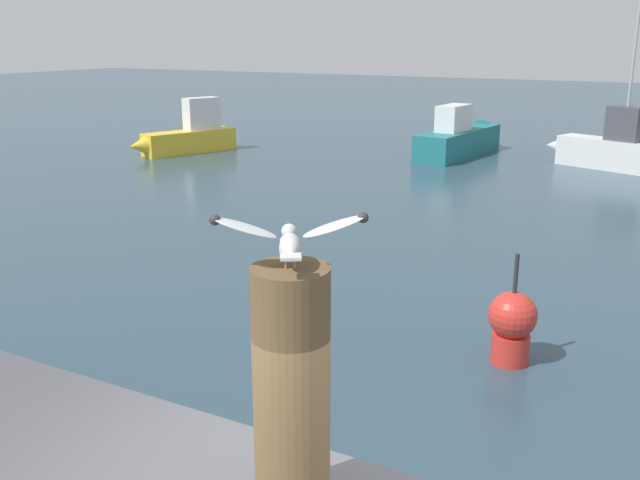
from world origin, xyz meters
TOP-DOWN VIEW (x-y plane):
  - mooring_post at (-0.07, -0.45)m, footprint 0.33×0.33m
  - seagull at (-0.07, -0.45)m, footprint 0.57×0.42m
  - boat_white at (-1.05, 18.83)m, footprint 3.59×1.96m
  - boat_yellow at (-13.30, 15.27)m, footprint 2.02×3.64m
  - boat_teal at (-5.39, 19.32)m, footprint 1.61×5.04m
  - channel_buoy at (-0.34, 4.96)m, footprint 0.56×0.56m

SIDE VIEW (x-z plane):
  - channel_buoy at x=-0.34m, z-range -0.19..1.14m
  - boat_teal at x=-5.39m, z-range -0.31..1.35m
  - boat_yellow at x=-13.30m, z-range -0.31..1.43m
  - boat_white at x=-1.05m, z-range -1.68..2.90m
  - mooring_post at x=-0.07m, z-range 1.70..2.80m
  - seagull at x=-0.07m, z-range 2.80..3.03m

